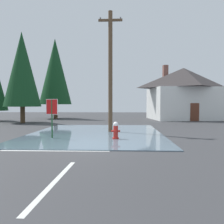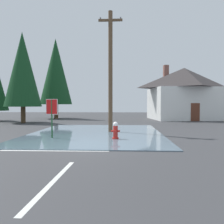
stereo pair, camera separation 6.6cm
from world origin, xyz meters
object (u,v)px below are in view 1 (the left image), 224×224
(fire_hydrant, at_px, (116,131))
(house, at_px, (183,93))
(pine_tree_short_left, at_px, (55,72))
(stop_sign_near, at_px, (52,110))
(pine_tree_mid_left, at_px, (22,69))
(utility_pole, at_px, (110,70))

(fire_hydrant, bearing_deg, house, 64.27)
(pine_tree_short_left, bearing_deg, stop_sign_near, -73.70)
(pine_tree_mid_left, bearing_deg, fire_hydrant, -46.39)
(stop_sign_near, height_order, house, house)
(fire_hydrant, height_order, pine_tree_mid_left, pine_tree_mid_left)
(stop_sign_near, distance_m, house, 19.94)
(house, height_order, pine_tree_mid_left, pine_tree_mid_left)
(fire_hydrant, distance_m, pine_tree_short_left, 19.58)
(pine_tree_mid_left, relative_size, pine_tree_short_left, 0.89)
(stop_sign_near, distance_m, pine_tree_short_left, 17.93)
(house, bearing_deg, utility_pole, -122.29)
(fire_hydrant, height_order, house, house)
(fire_hydrant, relative_size, pine_tree_mid_left, 0.10)
(pine_tree_mid_left, distance_m, pine_tree_short_left, 6.74)
(house, bearing_deg, fire_hydrant, -115.73)
(utility_pole, distance_m, pine_tree_short_left, 15.87)
(pine_tree_short_left, bearing_deg, house, -1.37)
(stop_sign_near, height_order, fire_hydrant, stop_sign_near)
(house, xyz_separation_m, pine_tree_short_left, (-16.28, 0.39, 2.76))
(utility_pole, relative_size, house, 0.88)
(fire_hydrant, xyz_separation_m, pine_tree_mid_left, (-9.75, 10.24, 4.91))
(fire_hydrant, distance_m, pine_tree_mid_left, 14.97)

